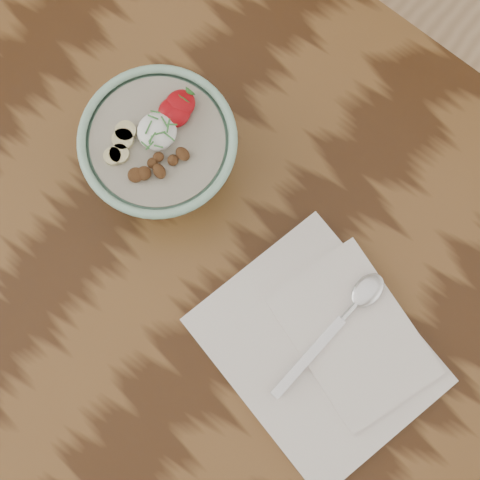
% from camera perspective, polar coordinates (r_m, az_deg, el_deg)
% --- Properties ---
extents(table, '(1.60, 0.90, 0.75)m').
position_cam_1_polar(table, '(0.92, -10.87, 0.49)').
color(table, '#371E0D').
rests_on(table, ground).
extents(breakfast_bowl, '(0.18, 0.18, 0.12)m').
position_cam_1_polar(breakfast_bowl, '(0.78, -6.74, 7.62)').
color(breakfast_bowl, '#8EBFA5').
rests_on(breakfast_bowl, table).
extents(napkin, '(0.30, 0.26, 0.02)m').
position_cam_1_polar(napkin, '(0.80, 7.27, -9.01)').
color(napkin, white).
rests_on(napkin, table).
extents(spoon, '(0.03, 0.19, 0.01)m').
position_cam_1_polar(spoon, '(0.79, 9.62, -5.66)').
color(spoon, silver).
rests_on(spoon, napkin).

